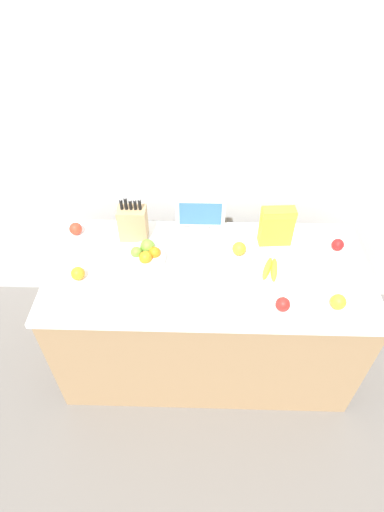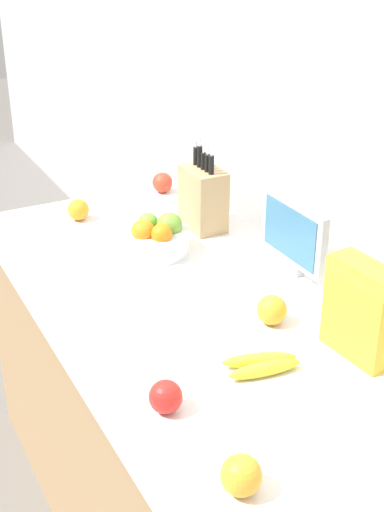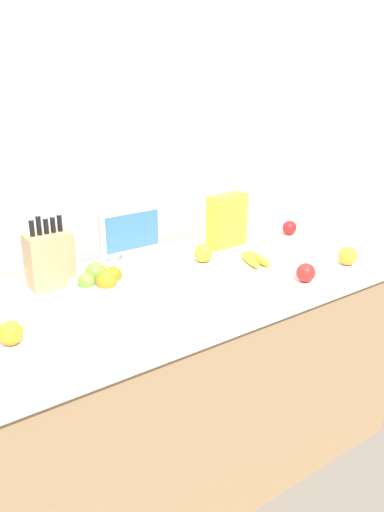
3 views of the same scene
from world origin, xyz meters
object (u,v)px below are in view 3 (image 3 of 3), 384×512
orange_mid_left (11,333)px  orange_back_center (348,256)px  fruit_bowl (100,287)px  apple_by_knife_block (289,228)px  cereal_box (227,218)px  small_monitor (131,232)px  apple_rear (306,273)px  knife_block (50,259)px  orange_front_center (204,253)px  banana_bunch (254,259)px

orange_mid_left → orange_back_center: bearing=-6.8°
fruit_bowl → apple_by_knife_block: bearing=7.5°
apple_by_knife_block → cereal_box: bearing=171.7°
small_monitor → orange_back_center: bearing=-40.5°
apple_rear → apple_by_knife_block: 0.60m
knife_block → orange_back_center: size_ratio=3.96×
orange_mid_left → orange_front_center: bearing=13.9°
orange_front_center → orange_mid_left: size_ratio=1.08×
orange_front_center → orange_mid_left: 0.91m
cereal_box → apple_by_knife_block: (0.36, -0.05, -0.10)m
apple_rear → orange_front_center: orange_front_center is taller
knife_block → apple_rear: (0.82, -0.54, -0.07)m
small_monitor → fruit_bowl: (-0.30, -0.31, -0.07)m
fruit_bowl → orange_back_center: fruit_bowl is taller
knife_block → orange_back_center: bearing=-25.1°
knife_block → small_monitor: knife_block is taller
fruit_bowl → orange_front_center: (0.53, 0.09, -0.01)m
orange_front_center → knife_block: bearing=167.9°
banana_bunch → knife_block: bearing=161.2°
apple_by_knife_block → orange_back_center: size_ratio=0.88×
cereal_box → apple_rear: bearing=-96.3°
knife_block → orange_front_center: knife_block is taller
apple_by_knife_block → orange_mid_left: 1.49m
small_monitor → banana_bunch: small_monitor is taller
knife_block → banana_bunch: bearing=-18.8°
apple_by_knife_block → orange_mid_left: (-1.46, -0.28, 0.00)m
fruit_bowl → apple_rear: bearing=-23.4°
orange_back_center → banana_bunch: bearing=141.5°
cereal_box → apple_by_knife_block: bearing=-12.4°
orange_front_center → orange_mid_left: bearing=-166.1°
banana_bunch → orange_back_center: orange_back_center is taller
small_monitor → orange_mid_left: size_ratio=3.97×
apple_rear → orange_front_center: bearing=115.9°
orange_back_center → knife_block: bearing=154.9°
apple_rear → orange_mid_left: same height
small_monitor → orange_mid_left: 0.79m
knife_block → apple_by_knife_block: (1.21, -0.08, -0.07)m
orange_back_center → apple_rear: bearing=-175.7°
small_monitor → orange_front_center: 0.33m
small_monitor → fruit_bowl: size_ratio=1.36×
small_monitor → banana_bunch: size_ratio=1.54×
cereal_box → orange_mid_left: size_ratio=3.26×
apple_rear → orange_front_center: (-0.20, 0.40, 0.00)m
small_monitor → apple_rear: size_ratio=3.96×
apple_rear → orange_back_center: size_ratio=0.93×
knife_block → fruit_bowl: 0.25m
banana_bunch → apple_by_knife_block: apple_by_knife_block is taller
apple_by_knife_block → orange_back_center: orange_back_center is taller
cereal_box → banana_bunch: cereal_box is taller
orange_mid_left → apple_by_knife_block: bearing=10.6°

